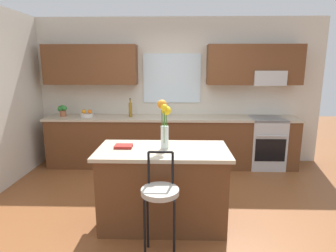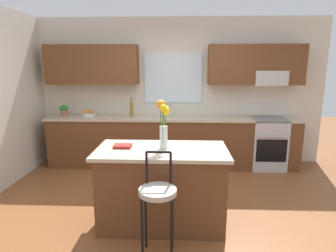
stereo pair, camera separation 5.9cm
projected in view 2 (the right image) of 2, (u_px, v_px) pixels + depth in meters
name	position (u px, v px, depth m)	size (l,w,h in m)	color
ground_plane	(169.00, 210.00, 3.69)	(14.00, 14.00, 0.00)	brown
back_wall_assembly	(175.00, 84.00, 5.31)	(5.60, 0.50, 2.70)	beige
counter_run	(173.00, 141.00, 5.25)	(4.56, 0.64, 0.92)	brown
sink_faucet	(170.00, 108.00, 5.26)	(0.02, 0.13, 0.23)	#B7BABC
oven_range	(267.00, 143.00, 5.15)	(0.60, 0.64, 0.92)	#B7BABC
kitchen_island	(162.00, 187.00, 3.29)	(1.49, 0.76, 0.92)	brown
bar_stool_near	(158.00, 196.00, 2.68)	(0.36, 0.36, 1.04)	black
flower_vase	(163.00, 120.00, 3.14)	(0.15, 0.15, 0.56)	silver
cookbook	(123.00, 146.00, 3.25)	(0.20, 0.15, 0.03)	maroon
fruit_bowl_oranges	(88.00, 114.00, 5.21)	(0.24, 0.24, 0.13)	silver
bottle_olive_oil	(132.00, 109.00, 5.15)	(0.06, 0.06, 0.34)	olive
potted_plant_small	(64.00, 110.00, 5.21)	(0.18, 0.12, 0.21)	#9E5B3D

